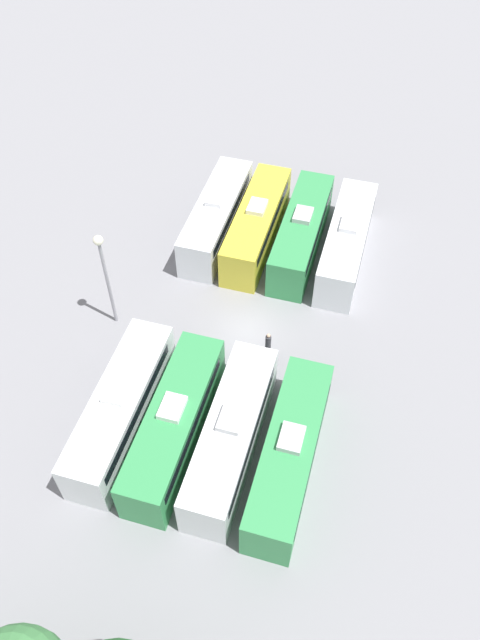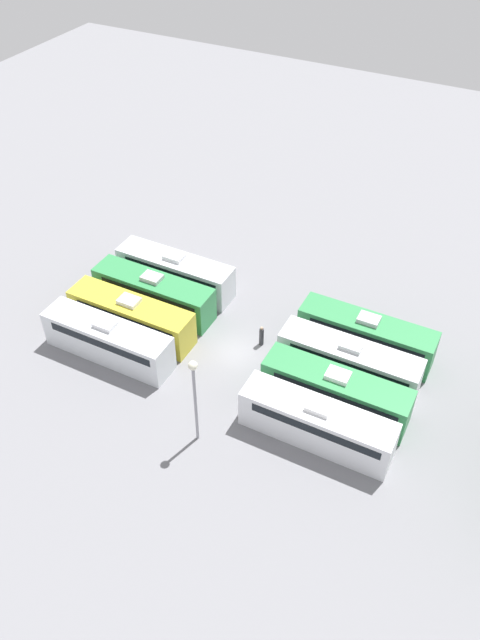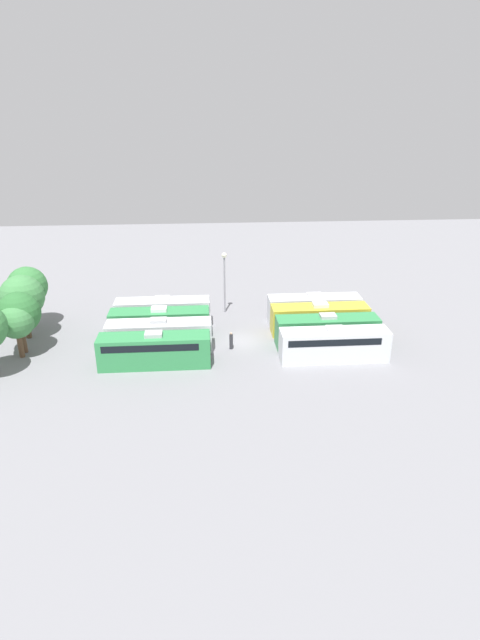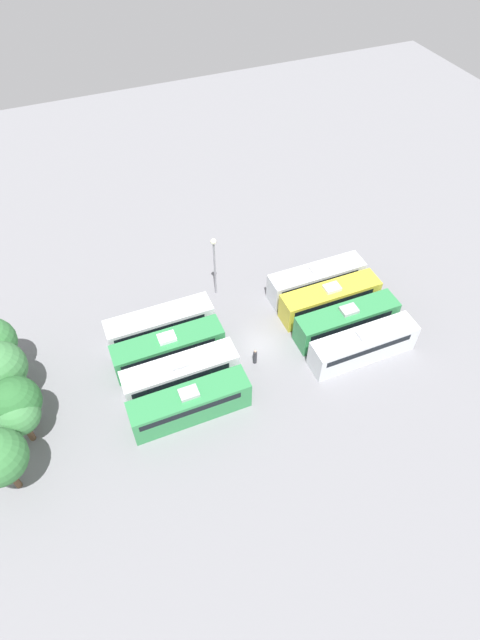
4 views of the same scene
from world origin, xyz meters
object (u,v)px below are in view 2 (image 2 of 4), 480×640
(bus_5, at_px, (349,361))
(bus_7, at_px, (317,423))
(bus_2, at_px, (132,316))
(light_pole, at_px, (194,388))
(bus_4, at_px, (366,335))
(bus_1, at_px, (154,293))
(bus_3, at_px, (108,339))
(worker_person, at_px, (261,336))
(bus_6, at_px, (336,391))
(bus_0, at_px, (176,272))

(bus_5, bearing_deg, bus_7, 0.55)
(bus_2, relative_size, bus_5, 1.00)
(bus_7, relative_size, light_pole, 1.42)
(bus_4, bearing_deg, bus_1, -79.60)
(bus_1, relative_size, bus_7, 1.00)
(light_pole, bearing_deg, bus_5, 144.75)
(bus_1, bearing_deg, bus_5, 89.61)
(bus_1, bearing_deg, bus_3, -0.05)
(bus_4, relative_size, bus_7, 1.00)
(bus_3, distance_m, bus_4, 19.49)
(bus_3, distance_m, light_pole, 11.08)
(bus_2, relative_size, bus_4, 1.00)
(bus_3, height_order, worker_person, bus_3)
(bus_5, relative_size, worker_person, 5.73)
(bus_4, distance_m, bus_5, 3.26)
(light_pole, bearing_deg, bus_1, -135.44)
(bus_4, distance_m, bus_6, 6.40)
(bus_5, distance_m, light_pole, 12.58)
(bus_3, height_order, light_pole, light_pole)
(bus_3, height_order, bus_6, same)
(bus_0, relative_size, bus_1, 1.00)
(bus_4, xyz_separation_m, bus_5, (3.25, -0.21, 0.00))
(bus_4, distance_m, worker_person, 8.00)
(bus_4, bearing_deg, bus_2, -69.47)
(bus_4, bearing_deg, light_pole, -28.73)
(bus_0, relative_size, bus_3, 1.00)
(bus_3, xyz_separation_m, bus_4, (-9.39, 17.09, 0.00))
(bus_5, height_order, bus_7, same)
(bus_4, height_order, light_pole, light_pole)
(bus_2, height_order, light_pole, light_pole)
(bus_4, xyz_separation_m, bus_7, (9.58, -0.15, 0.00))
(bus_6, bearing_deg, light_pole, -46.71)
(bus_6, xyz_separation_m, light_pole, (6.76, -7.18, 3.33))
(bus_2, height_order, bus_7, same)
(bus_4, bearing_deg, bus_5, -3.70)
(bus_0, height_order, bus_3, same)
(bus_0, xyz_separation_m, light_pole, (13.24, 9.78, 3.33))
(bus_4, bearing_deg, bus_6, -0.31)
(bus_6, relative_size, worker_person, 5.73)
(bus_0, xyz_separation_m, bus_3, (9.47, -0.09, 0.00))
(bus_2, bearing_deg, bus_0, 179.56)
(light_pole, bearing_deg, bus_2, -124.56)
(bus_6, bearing_deg, bus_0, -110.91)
(bus_4, bearing_deg, worker_person, -67.72)
(bus_1, xyz_separation_m, bus_6, (3.26, 17.05, 0.00))
(bus_0, bearing_deg, bus_1, -1.54)
(bus_0, relative_size, bus_6, 1.00)
(bus_7, bearing_deg, bus_6, 177.93)
(bus_1, xyz_separation_m, worker_person, (-0.12, 9.72, -0.82))
(bus_2, bearing_deg, bus_6, 89.96)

